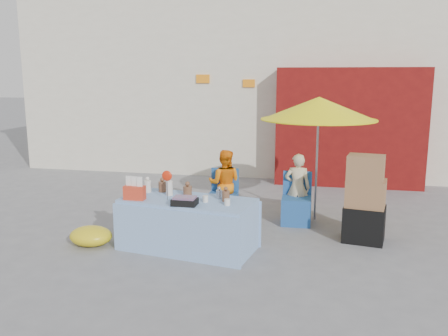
% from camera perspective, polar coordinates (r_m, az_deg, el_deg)
% --- Properties ---
extents(ground, '(80.00, 80.00, 0.00)m').
position_cam_1_polar(ground, '(7.19, -2.08, -8.71)').
color(ground, slate).
rests_on(ground, ground).
extents(backdrop, '(14.00, 8.00, 7.80)m').
position_cam_1_polar(backdrop, '(14.13, 7.58, 13.73)').
color(backdrop, silver).
rests_on(backdrop, ground).
extents(market_table, '(2.02, 1.19, 1.15)m').
position_cam_1_polar(market_table, '(6.77, -4.40, -6.65)').
color(market_table, '#98C0F4').
rests_on(market_table, ground).
extents(chair_left, '(0.49, 0.48, 0.85)m').
position_cam_1_polar(chair_left, '(8.16, -0.13, -4.40)').
color(chair_left, '#21539B').
rests_on(chair_left, ground).
extents(chair_right, '(0.49, 0.48, 0.85)m').
position_cam_1_polar(chair_right, '(8.00, 8.69, -4.85)').
color(chair_right, '#21539B').
rests_on(chair_right, ground).
extents(vendor_orange, '(0.59, 0.46, 1.18)m').
position_cam_1_polar(vendor_orange, '(8.20, 0.07, -1.89)').
color(vendor_orange, orange).
rests_on(vendor_orange, ground).
extents(vendor_beige, '(0.43, 0.29, 1.16)m').
position_cam_1_polar(vendor_beige, '(8.04, 8.82, -2.36)').
color(vendor_beige, beige).
rests_on(vendor_beige, ground).
extents(umbrella, '(1.90, 1.90, 2.09)m').
position_cam_1_polar(umbrella, '(7.99, 11.33, 6.98)').
color(umbrella, gray).
rests_on(umbrella, ground).
extents(box_stack, '(0.66, 0.57, 1.30)m').
position_cam_1_polar(box_stack, '(7.29, 16.59, -3.95)').
color(box_stack, black).
rests_on(box_stack, ground).
extents(tarp_bundle, '(0.72, 0.63, 0.28)m').
position_cam_1_polar(tarp_bundle, '(7.22, -15.72, -7.87)').
color(tarp_bundle, gold).
rests_on(tarp_bundle, ground).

